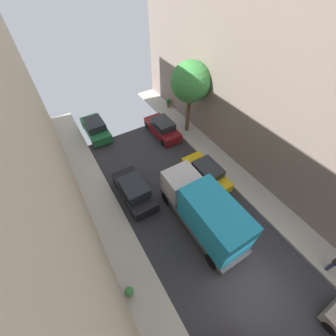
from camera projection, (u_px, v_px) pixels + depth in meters
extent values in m
plane|color=#2D2D33|center=(248.00, 287.00, 11.77)|extent=(32.00, 32.00, 0.00)
cube|color=#B7B2A8|center=(306.00, 241.00, 13.47)|extent=(2.00, 44.00, 0.15)
cube|color=black|center=(134.00, 192.00, 15.45)|extent=(1.76, 4.20, 0.76)
cube|color=#1E2328|center=(134.00, 187.00, 14.84)|extent=(1.56, 2.10, 0.64)
cylinder|color=black|center=(116.00, 184.00, 16.23)|extent=(0.22, 0.64, 0.64)
cylinder|color=black|center=(135.00, 175.00, 16.78)|extent=(0.22, 0.64, 0.64)
cylinder|color=black|center=(134.00, 214.00, 14.45)|extent=(0.22, 0.64, 0.64)
cylinder|color=black|center=(154.00, 204.00, 14.99)|extent=(0.22, 0.64, 0.64)
cube|color=#1E6638|center=(96.00, 130.00, 20.34)|extent=(1.76, 4.20, 0.76)
cube|color=#1E2328|center=(95.00, 124.00, 19.74)|extent=(1.56, 2.10, 0.64)
cylinder|color=black|center=(84.00, 126.00, 21.13)|extent=(0.22, 0.64, 0.64)
cylinder|color=black|center=(99.00, 121.00, 21.68)|extent=(0.22, 0.64, 0.64)
cylinder|color=black|center=(94.00, 143.00, 19.34)|extent=(0.22, 0.64, 0.64)
cylinder|color=black|center=(110.00, 138.00, 19.89)|extent=(0.22, 0.64, 0.64)
cylinder|color=black|center=(330.00, 327.00, 10.30)|extent=(0.22, 0.64, 0.64)
cube|color=gold|center=(206.00, 174.00, 16.56)|extent=(1.76, 4.20, 0.76)
cube|color=#1E2328|center=(208.00, 169.00, 15.96)|extent=(1.56, 2.10, 0.64)
cylinder|color=black|center=(186.00, 167.00, 17.35)|extent=(0.22, 0.64, 0.64)
cylinder|color=black|center=(201.00, 160.00, 17.90)|extent=(0.22, 0.64, 0.64)
cylinder|color=black|center=(210.00, 194.00, 15.56)|extent=(0.22, 0.64, 0.64)
cylinder|color=black|center=(226.00, 186.00, 16.11)|extent=(0.22, 0.64, 0.64)
cube|color=maroon|center=(162.00, 129.00, 20.37)|extent=(1.76, 4.20, 0.76)
cube|color=#1E2328|center=(163.00, 124.00, 19.77)|extent=(1.56, 2.10, 0.64)
cylinder|color=black|center=(148.00, 125.00, 21.16)|extent=(0.22, 0.64, 0.64)
cylinder|color=black|center=(161.00, 121.00, 21.71)|extent=(0.22, 0.64, 0.64)
cylinder|color=black|center=(164.00, 143.00, 19.37)|extent=(0.22, 0.64, 0.64)
cylinder|color=black|center=(178.00, 137.00, 19.92)|extent=(0.22, 0.64, 0.64)
cube|color=#4C4C51|center=(201.00, 218.00, 13.79)|extent=(2.20, 6.60, 0.50)
cube|color=#B7B7BC|center=(181.00, 183.00, 14.36)|extent=(2.10, 1.80, 1.70)
cube|color=#1E8CB7|center=(214.00, 219.00, 12.14)|extent=(2.24, 4.20, 2.40)
cylinder|color=black|center=(167.00, 198.00, 15.13)|extent=(0.30, 0.96, 0.96)
cylinder|color=black|center=(190.00, 187.00, 15.82)|extent=(0.30, 0.96, 0.96)
cylinder|color=black|center=(212.00, 261.00, 12.24)|extent=(0.30, 0.96, 0.96)
cylinder|color=black|center=(238.00, 243.00, 12.93)|extent=(0.30, 0.96, 0.96)
cylinder|color=#2D334C|center=(330.00, 267.00, 11.95)|extent=(0.18, 0.18, 0.82)
cylinder|color=#2D334C|center=(332.00, 264.00, 12.03)|extent=(0.18, 0.18, 0.82)
cylinder|color=brown|center=(188.00, 114.00, 19.67)|extent=(0.36, 0.36, 3.57)
sphere|color=#38843D|center=(191.00, 82.00, 17.43)|extent=(3.31, 3.31, 3.31)
cylinder|color=brown|center=(168.00, 105.00, 23.62)|extent=(0.40, 0.40, 0.43)
sphere|color=#23602D|center=(168.00, 101.00, 23.32)|extent=(0.48, 0.48, 0.48)
cylinder|color=#B2A899|center=(130.00, 293.00, 11.29)|extent=(0.37, 0.37, 0.32)
sphere|color=#38843D|center=(129.00, 292.00, 11.03)|extent=(0.47, 0.47, 0.47)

